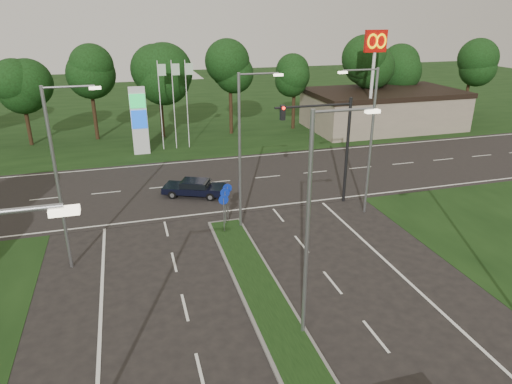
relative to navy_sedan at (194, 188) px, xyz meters
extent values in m
cube|color=black|center=(1.04, 33.27, -0.61)|extent=(160.00, 50.00, 0.02)
cube|color=black|center=(1.04, 2.27, -0.61)|extent=(160.00, 12.00, 0.02)
cube|color=slate|center=(1.04, -17.73, -0.55)|extent=(2.00, 26.00, 0.12)
cube|color=gray|center=(23.04, 14.27, 1.39)|extent=(16.00, 9.00, 4.00)
cylinder|color=gray|center=(1.84, -15.73, 3.89)|extent=(0.16, 0.16, 9.00)
cylinder|color=gray|center=(2.94, -15.73, 8.29)|extent=(2.20, 0.10, 0.10)
cube|color=#FFF2CC|center=(4.04, -15.73, 8.19)|extent=(0.50, 0.22, 0.12)
cylinder|color=gray|center=(1.84, -5.73, 3.89)|extent=(0.16, 0.16, 9.00)
cylinder|color=gray|center=(2.94, -5.73, 8.29)|extent=(2.20, 0.10, 0.10)
cube|color=#FFF2CC|center=(4.04, -5.73, 8.19)|extent=(0.50, 0.22, 0.12)
cube|color=#FFF2CC|center=(-5.26, -21.73, 8.19)|extent=(0.50, 0.22, 0.12)
cylinder|color=gray|center=(-7.46, -7.73, 3.89)|extent=(0.16, 0.16, 9.00)
cylinder|color=gray|center=(-6.36, -7.73, 8.29)|extent=(2.20, 0.10, 0.10)
cube|color=#FFF2CC|center=(-5.26, -7.73, 8.19)|extent=(0.50, 0.22, 0.12)
cylinder|color=gray|center=(10.04, -5.73, 3.89)|extent=(0.16, 0.16, 9.00)
cylinder|color=gray|center=(8.94, -5.73, 8.29)|extent=(2.20, 0.10, 0.10)
cube|color=#FFF2CC|center=(7.84, -5.73, 8.19)|extent=(0.50, 0.22, 0.12)
cylinder|color=black|center=(9.54, -3.73, 2.89)|extent=(0.20, 0.20, 7.00)
cylinder|color=black|center=(7.04, -3.73, 5.99)|extent=(5.00, 0.14, 0.14)
cube|color=black|center=(5.04, -3.73, 5.69)|extent=(0.28, 0.28, 0.90)
sphere|color=#FF190C|center=(5.04, -3.91, 5.99)|extent=(0.20, 0.20, 0.20)
cylinder|color=gray|center=(0.74, -6.23, 0.49)|extent=(0.06, 0.06, 2.20)
cylinder|color=#0C26A5|center=(0.74, -6.23, 1.49)|extent=(0.56, 0.04, 0.56)
cylinder|color=gray|center=(1.04, -5.23, 0.49)|extent=(0.06, 0.06, 2.20)
cylinder|color=#0C26A5|center=(1.04, -5.23, 1.49)|extent=(0.56, 0.04, 0.56)
cylinder|color=gray|center=(1.34, -4.53, 0.49)|extent=(0.06, 0.06, 2.20)
cylinder|color=#0C26A5|center=(1.34, -4.53, 1.49)|extent=(0.56, 0.04, 0.56)
cube|color=silver|center=(-2.96, 11.27, 2.39)|extent=(1.40, 0.30, 6.00)
cube|color=#0CA53F|center=(-2.96, 11.09, 4.19)|extent=(1.30, 0.08, 1.20)
cube|color=#0C3FBF|center=(-2.96, 11.09, 2.59)|extent=(1.30, 0.08, 1.60)
cylinder|color=silver|center=(-0.96, 12.27, 3.39)|extent=(0.08, 0.08, 8.00)
cube|color=#B2D8B2|center=(-0.61, 12.27, 6.59)|extent=(0.70, 0.02, 1.00)
cylinder|color=silver|center=(0.24, 12.27, 3.39)|extent=(0.08, 0.08, 8.00)
cube|color=#B2D8B2|center=(0.59, 12.27, 6.59)|extent=(0.70, 0.02, 1.00)
cylinder|color=silver|center=(1.44, 12.27, 3.39)|extent=(0.08, 0.08, 8.00)
cube|color=#B2D8B2|center=(1.79, 12.27, 6.59)|extent=(0.70, 0.02, 1.00)
cylinder|color=silver|center=(19.04, 10.27, 4.39)|extent=(0.30, 0.30, 10.00)
cube|color=#BF0C07|center=(19.04, 10.27, 8.79)|extent=(2.20, 0.35, 2.00)
torus|color=#FFC600|center=(18.59, 10.05, 8.79)|extent=(1.06, 0.16, 1.06)
torus|color=#FFC600|center=(19.49, 10.05, 8.79)|extent=(1.06, 0.16, 1.06)
cylinder|color=black|center=(1.04, 18.27, 1.59)|extent=(0.36, 0.36, 4.40)
sphere|color=black|center=(1.04, 18.27, 5.89)|extent=(6.00, 6.00, 6.00)
sphere|color=black|center=(1.34, 18.07, 6.89)|extent=(4.80, 4.80, 4.80)
cube|color=black|center=(-0.02, 0.01, -0.09)|extent=(4.49, 3.27, 0.43)
cube|color=black|center=(0.06, -0.03, 0.31)|extent=(2.26, 2.07, 0.40)
cube|color=black|center=(0.06, -0.03, 0.51)|extent=(1.93, 1.86, 0.04)
cylinder|color=black|center=(-1.55, -0.14, -0.32)|extent=(0.61, 0.41, 0.59)
cylinder|color=black|center=(-0.91, 1.26, -0.32)|extent=(0.61, 0.41, 0.59)
cylinder|color=black|center=(0.87, -1.24, -0.32)|extent=(0.61, 0.41, 0.59)
cylinder|color=black|center=(1.51, 0.16, -0.32)|extent=(0.61, 0.41, 0.59)
camera|label=1|loc=(-4.08, -29.48, 11.36)|focal=32.00mm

